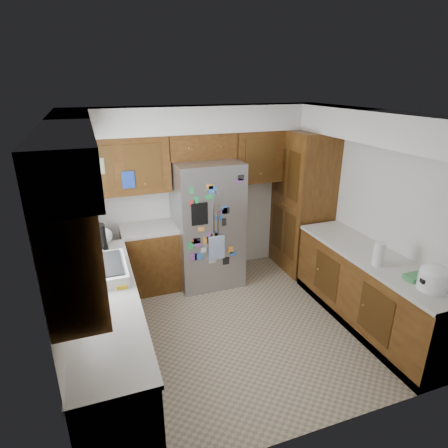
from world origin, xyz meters
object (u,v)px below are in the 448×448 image
(rice_cooker, at_px, (434,277))
(pantry, at_px, (302,202))
(fridge, at_px, (207,224))
(paper_towel, at_px, (379,254))

(rice_cooker, bearing_deg, pantry, 89.99)
(fridge, relative_size, rice_cooker, 6.12)
(rice_cooker, bearing_deg, fridge, 121.27)
(fridge, height_order, rice_cooker, fridge)
(pantry, relative_size, fridge, 1.19)
(fridge, xyz_separation_m, rice_cooker, (1.50, -2.47, 0.15))
(pantry, bearing_deg, fridge, 177.95)
(fridge, height_order, paper_towel, fridge)
(fridge, bearing_deg, pantry, -2.05)
(paper_towel, bearing_deg, pantry, 85.48)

